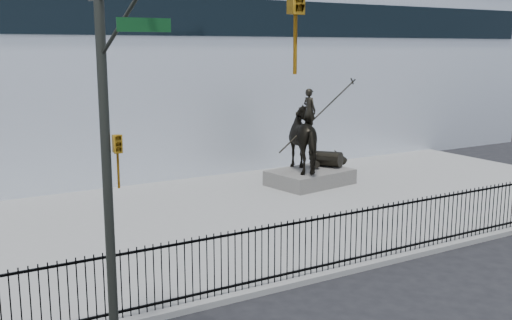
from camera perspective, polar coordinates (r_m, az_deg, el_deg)
ground at (r=15.50m, az=13.03°, el=-11.36°), size 120.00×120.00×0.00m
plaza at (r=20.79m, az=-0.40°, el=-5.13°), size 30.00×12.00×0.15m
building at (r=31.93m, az=-12.37°, el=8.23°), size 44.00×14.00×9.00m
picket_fence at (r=16.06m, az=10.07°, el=-7.04°), size 22.10×0.10×1.50m
statue_plinth at (r=24.80m, az=5.17°, el=-1.66°), size 3.55×2.70×0.61m
equestrian_statue at (r=24.55m, az=5.33°, el=1.97°), size 4.12×2.87×3.53m
traffic_signal_left at (r=10.35m, az=-11.50°, el=0.91°), size 1.52×4.84×7.00m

